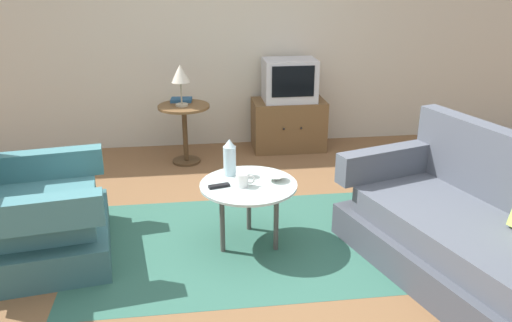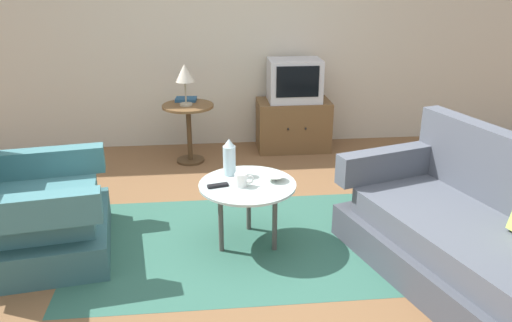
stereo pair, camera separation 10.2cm
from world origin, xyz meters
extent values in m
plane|color=brown|center=(0.00, 0.00, 0.00)|extent=(16.00, 16.00, 0.00)
cube|color=#BCB29E|center=(0.00, 2.42, 1.35)|extent=(9.00, 0.12, 2.70)
cube|color=#2D5B4C|center=(-0.01, 0.09, 0.00)|extent=(2.53, 1.53, 0.00)
cube|color=#325C60|center=(-1.47, 0.12, 0.12)|extent=(1.05, 1.12, 0.24)
cube|color=#3D7075|center=(-1.47, 0.12, 0.33)|extent=(0.87, 0.83, 0.18)
cube|color=#3D7075|center=(-1.41, -0.31, 0.52)|extent=(0.92, 0.27, 0.21)
cube|color=#3D7075|center=(-1.54, 0.54, 0.52)|extent=(0.92, 0.27, 0.21)
cube|color=#3E424B|center=(1.34, -0.58, 0.12)|extent=(1.39, 2.03, 0.24)
cube|color=#4C515B|center=(1.34, -0.58, 0.33)|extent=(1.17, 1.72, 0.18)
cube|color=#4C515B|center=(1.09, 0.24, 0.53)|extent=(0.89, 0.39, 0.23)
cylinder|color=#B2C6C1|center=(-0.01, 0.09, 0.47)|extent=(0.69, 0.69, 0.02)
cylinder|color=#4C4742|center=(0.02, 0.30, 0.23)|extent=(0.04, 0.04, 0.46)
cylinder|color=#4C4742|center=(-0.21, 0.00, 0.23)|extent=(0.04, 0.04, 0.46)
cylinder|color=#4C4742|center=(0.17, -0.02, 0.23)|extent=(0.04, 0.04, 0.46)
cylinder|color=brown|center=(-0.46, 1.81, 0.59)|extent=(0.52, 0.52, 0.02)
cylinder|color=#47311C|center=(-0.46, 1.81, 0.29)|extent=(0.05, 0.05, 0.58)
cylinder|color=#47311C|center=(-0.46, 1.81, 0.01)|extent=(0.28, 0.28, 0.02)
cube|color=brown|center=(0.67, 2.10, 0.27)|extent=(0.78, 0.44, 0.54)
sphere|color=black|center=(0.57, 1.87, 0.30)|extent=(0.02, 0.02, 0.02)
sphere|color=black|center=(0.76, 1.87, 0.30)|extent=(0.02, 0.02, 0.02)
cube|color=#B7B7BC|center=(0.67, 2.09, 0.77)|extent=(0.55, 0.38, 0.45)
cube|color=black|center=(0.67, 1.90, 0.79)|extent=(0.44, 0.01, 0.32)
cylinder|color=#9E937A|center=(-0.47, 1.79, 0.62)|extent=(0.12, 0.12, 0.02)
cylinder|color=#9E937A|center=(-0.47, 1.79, 0.74)|extent=(0.02, 0.02, 0.22)
cone|color=beige|center=(-0.47, 1.79, 0.93)|extent=(0.19, 0.19, 0.17)
cylinder|color=silver|center=(-0.13, 0.27, 0.59)|extent=(0.09, 0.09, 0.22)
cone|color=silver|center=(-0.13, 0.27, 0.73)|extent=(0.08, 0.08, 0.06)
cylinder|color=white|center=(-0.06, 0.05, 0.53)|extent=(0.09, 0.09, 0.09)
torus|color=white|center=(0.00, 0.05, 0.53)|extent=(0.07, 0.01, 0.07)
cone|color=silver|center=(0.19, 0.12, 0.50)|extent=(0.14, 0.14, 0.04)
cube|color=black|center=(-0.22, 0.05, 0.49)|extent=(0.15, 0.08, 0.02)
cube|color=navy|center=(-0.48, 1.97, 0.62)|extent=(0.22, 0.18, 0.03)
camera|label=1|loc=(-0.39, -3.23, 1.95)|focal=36.24mm
camera|label=2|loc=(-0.29, -3.24, 1.95)|focal=36.24mm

